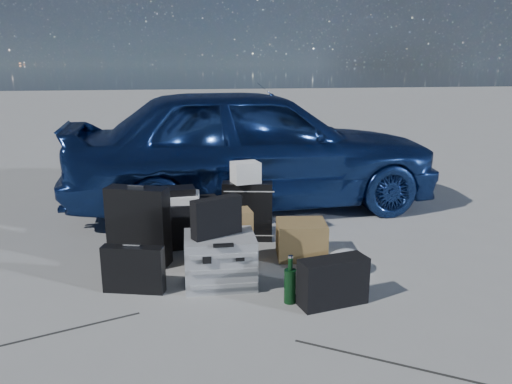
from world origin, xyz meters
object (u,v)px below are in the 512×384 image
briefcase (133,269)px  cardboard_box (301,239)px  suitcase_right (247,211)px  green_bottle (290,280)px  car (253,146)px  pelican_case (220,259)px  suitcase_left (139,226)px  duffel_bag (177,223)px

briefcase → cardboard_box: bearing=34.7°
suitcase_right → green_bottle: (0.06, -1.29, -0.11)m
car → briefcase: size_ratio=9.28×
pelican_case → cardboard_box: 0.83m
briefcase → suitcase_right: bearing=60.6°
briefcase → pelican_case: bearing=19.8°
briefcase → cardboard_box: size_ratio=1.09×
car → pelican_case: (-0.61, -1.97, -0.50)m
briefcase → cardboard_box: briefcase is taller
suitcase_left → green_bottle: suitcase_left is taller
pelican_case → green_bottle: bearing=-40.2°
pelican_case → suitcase_left: size_ratio=0.80×
briefcase → cardboard_box: (1.34, 0.43, -0.02)m
cardboard_box → suitcase_right: bearing=126.3°
briefcase → suitcase_left: 0.55m
suitcase_right → green_bottle: suitcase_right is taller
suitcase_left → suitcase_right: (0.95, 0.40, -0.05)m
suitcase_left → suitcase_right: bearing=45.4°
suitcase_left → cardboard_box: suitcase_left is taller
duffel_bag → cardboard_box: bearing=-34.3°
duffel_bag → car: bearing=42.1°
suitcase_left → duffel_bag: (0.31, 0.38, -0.12)m
car → cardboard_box: car is taller
suitcase_right → suitcase_left: bearing=-145.0°
suitcase_left → duffel_bag: suitcase_left is taller
pelican_case → suitcase_left: 0.78m
pelican_case → suitcase_right: 0.97m
pelican_case → suitcase_left: suitcase_left is taller
duffel_bag → cardboard_box: (1.01, -0.49, -0.05)m
car → suitcase_right: size_ratio=7.47×
pelican_case → duffel_bag: bearing=110.6°
suitcase_left → green_bottle: 1.36m
car → pelican_case: size_ratio=7.95×
suitcase_right → duffel_bag: bearing=-166.5°
suitcase_right → green_bottle: bearing=-74.9°
duffel_bag → pelican_case: bearing=-81.0°
car → duffel_bag: size_ratio=5.11×
duffel_bag → cardboard_box: size_ratio=1.97×
briefcase → car: bearing=75.6°
car → cardboard_box: size_ratio=10.09×
briefcase → duffel_bag: bearing=87.0°
green_bottle → cardboard_box: bearing=69.0°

